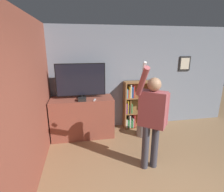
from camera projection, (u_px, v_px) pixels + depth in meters
name	position (u px, v px, depth m)	size (l,w,h in m)	color
wall_back	(128.00, 79.00, 4.73)	(6.05, 0.09, 2.70)	gray
wall_side_brick	(32.00, 101.00, 2.85)	(0.06, 4.76, 2.70)	brown
tv_ledge	(83.00, 117.00, 4.34)	(1.50, 0.62, 0.99)	brown
television	(81.00, 80.00, 4.12)	(1.16, 0.22, 0.83)	black
game_console	(82.00, 99.00, 4.01)	(0.18, 0.16, 0.07)	black
remote_loose	(95.00, 100.00, 4.05)	(0.08, 0.14, 0.02)	white
bookshelf	(135.00, 106.00, 4.79)	(0.76, 0.28, 1.30)	brown
person	(152.00, 116.00, 3.02)	(0.60, 0.55, 1.99)	#383842
waste_bin	(143.00, 129.00, 4.43)	(0.29, 0.29, 0.36)	gray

